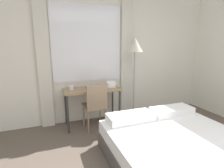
{
  "coord_description": "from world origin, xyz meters",
  "views": [
    {
      "loc": [
        -1.26,
        -0.84,
        1.56
      ],
      "look_at": [
        -0.21,
        1.99,
        0.9
      ],
      "focal_mm": 28.0,
      "sensor_mm": 36.0,
      "label": 1
    }
  ],
  "objects_px": {
    "desk_chair": "(95,104)",
    "telephone": "(110,84)",
    "standing_lamp": "(135,51)",
    "desk": "(92,92)",
    "mug": "(72,88)",
    "bed": "(183,153)",
    "book": "(94,88)"
  },
  "relations": [
    {
      "from": "telephone",
      "to": "mug",
      "type": "xyz_separation_m",
      "value": [
        -0.77,
        0.04,
        -0.01
      ]
    },
    {
      "from": "telephone",
      "to": "book",
      "type": "distance_m",
      "value": 0.34
    },
    {
      "from": "desk",
      "to": "desk_chair",
      "type": "height_order",
      "value": "desk_chair"
    },
    {
      "from": "standing_lamp",
      "to": "telephone",
      "type": "distance_m",
      "value": 0.82
    },
    {
      "from": "desk_chair",
      "to": "mug",
      "type": "xyz_separation_m",
      "value": [
        -0.39,
        0.24,
        0.29
      ]
    },
    {
      "from": "telephone",
      "to": "desk",
      "type": "bearing_deg",
      "value": 179.41
    },
    {
      "from": "telephone",
      "to": "standing_lamp",
      "type": "bearing_deg",
      "value": -10.32
    },
    {
      "from": "book",
      "to": "mug",
      "type": "distance_m",
      "value": 0.43
    },
    {
      "from": "desk",
      "to": "telephone",
      "type": "relative_size",
      "value": 5.82
    },
    {
      "from": "desk_chair",
      "to": "mug",
      "type": "height_order",
      "value": "desk_chair"
    },
    {
      "from": "standing_lamp",
      "to": "book",
      "type": "bearing_deg",
      "value": 173.1
    },
    {
      "from": "mug",
      "to": "desk",
      "type": "bearing_deg",
      "value": -4.86
    },
    {
      "from": "bed",
      "to": "desk",
      "type": "bearing_deg",
      "value": 114.4
    },
    {
      "from": "standing_lamp",
      "to": "desk_chair",
      "type": "bearing_deg",
      "value": -172.48
    },
    {
      "from": "book",
      "to": "desk_chair",
      "type": "bearing_deg",
      "value": -99.48
    },
    {
      "from": "standing_lamp",
      "to": "bed",
      "type": "bearing_deg",
      "value": -93.77
    },
    {
      "from": "desk_chair",
      "to": "telephone",
      "type": "bearing_deg",
      "value": 25.18
    },
    {
      "from": "standing_lamp",
      "to": "mug",
      "type": "height_order",
      "value": "standing_lamp"
    },
    {
      "from": "desk_chair",
      "to": "mug",
      "type": "distance_m",
      "value": 0.54
    },
    {
      "from": "desk_chair",
      "to": "bed",
      "type": "height_order",
      "value": "desk_chair"
    },
    {
      "from": "telephone",
      "to": "desk_chair",
      "type": "bearing_deg",
      "value": -151.89
    },
    {
      "from": "bed",
      "to": "standing_lamp",
      "type": "xyz_separation_m",
      "value": [
        0.1,
        1.58,
        1.24
      ]
    },
    {
      "from": "bed",
      "to": "book",
      "type": "relative_size",
      "value": 6.26
    },
    {
      "from": "desk",
      "to": "mug",
      "type": "height_order",
      "value": "mug"
    },
    {
      "from": "book",
      "to": "mug",
      "type": "xyz_separation_m",
      "value": [
        -0.43,
        0.02,
        0.03
      ]
    },
    {
      "from": "bed",
      "to": "telephone",
      "type": "bearing_deg",
      "value": 102.72
    },
    {
      "from": "mug",
      "to": "bed",
      "type": "bearing_deg",
      "value": -56.16
    },
    {
      "from": "desk",
      "to": "book",
      "type": "height_order",
      "value": "book"
    },
    {
      "from": "standing_lamp",
      "to": "book",
      "type": "xyz_separation_m",
      "value": [
        -0.82,
        0.1,
        -0.69
      ]
    },
    {
      "from": "bed",
      "to": "telephone",
      "type": "xyz_separation_m",
      "value": [
        -0.38,
        1.67,
        0.59
      ]
    },
    {
      "from": "bed",
      "to": "telephone",
      "type": "height_order",
      "value": "telephone"
    },
    {
      "from": "standing_lamp",
      "to": "mug",
      "type": "bearing_deg",
      "value": 174.32
    }
  ]
}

